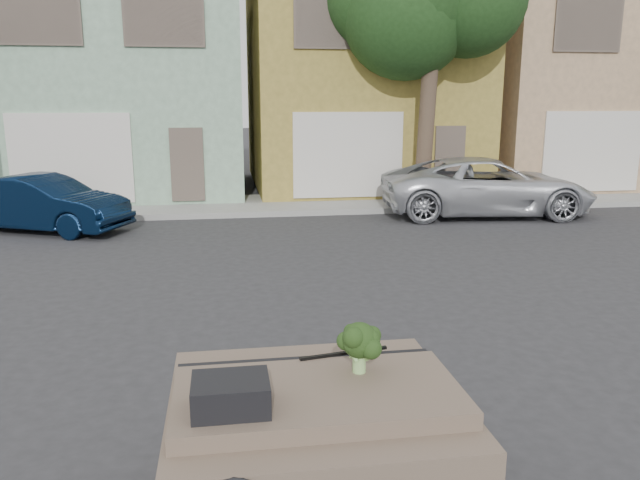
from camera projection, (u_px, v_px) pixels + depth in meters
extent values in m
plane|color=#303033|center=(278.00, 357.00, 7.46)|extent=(120.00, 120.00, 0.00)
cube|color=gray|center=(245.00, 205.00, 17.55)|extent=(40.00, 3.00, 0.15)
cube|color=#8AAF91|center=(128.00, 74.00, 20.06)|extent=(7.20, 8.20, 7.55)
cube|color=olive|center=(356.00, 76.00, 21.19)|extent=(7.20, 8.20, 7.55)
cube|color=tan|center=(560.00, 77.00, 22.32)|extent=(7.20, 8.20, 7.55)
imported|color=black|center=(46.00, 231.00, 14.48)|extent=(4.18, 2.89, 1.30)
imported|color=silver|center=(485.00, 215.00, 16.53)|extent=(5.70, 3.08, 1.52)
cube|color=#1C3B17|center=(429.00, 51.00, 16.71)|extent=(4.40, 4.00, 8.50)
cube|color=brown|center=(315.00, 451.00, 4.44)|extent=(2.00, 1.80, 1.12)
cube|color=black|center=(231.00, 395.00, 3.87)|extent=(0.48, 0.38, 0.20)
cube|color=black|center=(344.00, 353.00, 4.72)|extent=(0.69, 0.15, 0.02)
cube|color=#1C3111|center=(359.00, 347.00, 4.38)|extent=(0.40, 0.40, 0.38)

